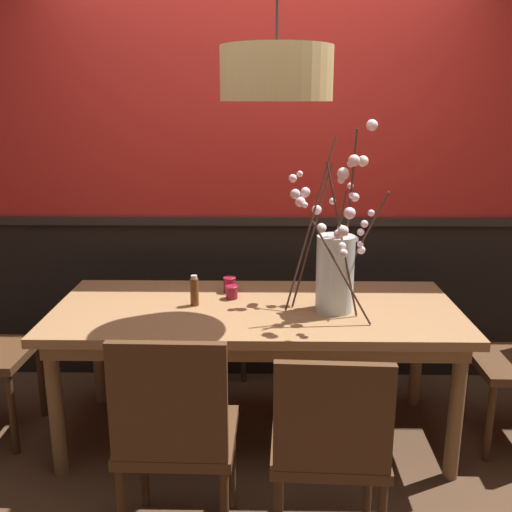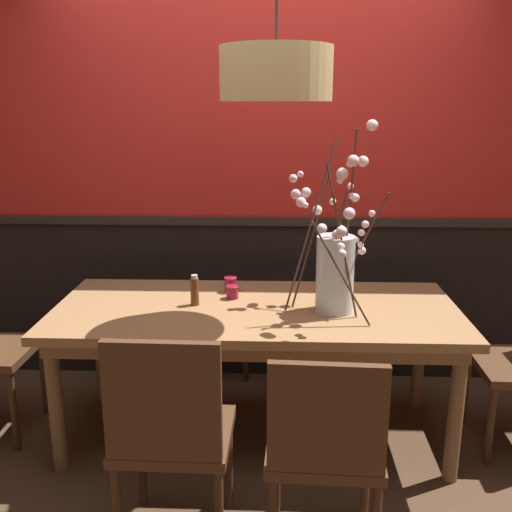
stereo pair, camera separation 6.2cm
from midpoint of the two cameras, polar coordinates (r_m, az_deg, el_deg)
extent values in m
plane|color=#4C3321|center=(3.32, -0.56, -17.11)|extent=(24.00, 24.00, 0.00)
cube|color=black|center=(3.81, -0.28, -4.21)|extent=(5.97, 0.12, 1.02)
cube|color=black|center=(3.67, -0.30, 3.59)|extent=(5.97, 0.14, 0.05)
cube|color=#B2231E|center=(3.61, -0.32, 18.32)|extent=(5.97, 0.12, 1.91)
cube|color=#997047|center=(3.00, -0.60, -5.41)|extent=(2.07, 0.90, 0.05)
cube|color=brown|center=(3.02, -0.59, -6.53)|extent=(1.96, 0.79, 0.08)
cylinder|color=brown|center=(3.01, -19.66, -14.00)|extent=(0.07, 0.07, 0.69)
cylinder|color=brown|center=(2.96, 18.47, -14.38)|extent=(0.07, 0.07, 0.69)
cylinder|color=brown|center=(3.62, -15.76, -8.67)|extent=(0.07, 0.07, 0.69)
cylinder|color=brown|center=(3.58, 15.08, -8.89)|extent=(0.07, 0.07, 0.69)
cube|color=#4C301C|center=(2.41, 6.32, -18.09)|extent=(0.46, 0.44, 0.04)
cube|color=#4C301C|center=(2.12, 6.73, -15.57)|extent=(0.42, 0.06, 0.42)
cylinder|color=#412917|center=(2.68, 1.63, -20.20)|extent=(0.04, 0.04, 0.43)
cylinder|color=#412917|center=(2.70, 10.33, -20.21)|extent=(0.04, 0.04, 0.43)
cube|color=#4C301C|center=(3.84, 5.07, -5.12)|extent=(0.44, 0.42, 0.04)
cube|color=#4C301C|center=(3.93, 4.79, -0.90)|extent=(0.40, 0.06, 0.44)
cylinder|color=#412917|center=(3.80, 8.05, -9.25)|extent=(0.04, 0.04, 0.43)
cylinder|color=#412917|center=(3.75, 2.63, -9.45)|extent=(0.04, 0.04, 0.43)
cylinder|color=#412917|center=(4.10, 7.15, -7.35)|extent=(0.04, 0.04, 0.43)
cylinder|color=#412917|center=(4.06, 2.15, -7.51)|extent=(0.04, 0.04, 0.43)
cube|color=#4C301C|center=(3.84, -4.29, -4.81)|extent=(0.44, 0.40, 0.04)
cube|color=#4C301C|center=(3.93, -4.06, -0.31)|extent=(0.41, 0.05, 0.49)
cylinder|color=#412917|center=(3.77, -1.72, -9.19)|extent=(0.04, 0.04, 0.44)
cylinder|color=#412917|center=(3.81, -7.30, -9.01)|extent=(0.04, 0.04, 0.44)
cylinder|color=#412917|center=(4.06, -1.35, -7.35)|extent=(0.04, 0.04, 0.44)
cylinder|color=#412917|center=(4.10, -6.52, -7.21)|extent=(0.04, 0.04, 0.44)
cube|color=#4C301C|center=(2.45, -8.33, -17.12)|extent=(0.46, 0.43, 0.04)
cube|color=#4C301C|center=(2.16, -9.51, -14.06)|extent=(0.43, 0.04, 0.46)
cylinder|color=#412917|center=(2.77, -11.65, -19.15)|extent=(0.04, 0.04, 0.44)
cylinder|color=#412917|center=(2.71, -3.09, -19.66)|extent=(0.04, 0.04, 0.44)
cylinder|color=#412917|center=(3.60, -20.85, -11.36)|extent=(0.04, 0.04, 0.45)
cylinder|color=#412917|center=(3.30, -23.34, -14.11)|extent=(0.04, 0.04, 0.45)
cylinder|color=#412917|center=(3.21, 21.44, -15.05)|extent=(0.04, 0.04, 0.42)
cylinder|color=#412917|center=(3.54, 19.29, -11.93)|extent=(0.04, 0.04, 0.42)
cylinder|color=silver|center=(2.91, 7.16, -1.73)|extent=(0.19, 0.19, 0.38)
cylinder|color=silver|center=(2.95, 7.07, -4.46)|extent=(0.17, 0.17, 0.08)
cylinder|color=#472D23|center=(2.97, 6.82, 0.07)|extent=(0.14, 0.10, 0.52)
sphere|color=white|center=(2.98, 5.40, 4.54)|extent=(0.05, 0.05, 0.05)
sphere|color=white|center=(2.98, 5.86, 2.73)|extent=(0.05, 0.05, 0.05)
sphere|color=#F9D5D1|center=(2.95, 6.40, 0.52)|extent=(0.04, 0.04, 0.04)
cylinder|color=#472D23|center=(2.85, 8.43, 3.34)|extent=(0.04, 0.16, 0.90)
sphere|color=silver|center=(2.82, 9.08, 5.72)|extent=(0.04, 0.04, 0.04)
sphere|color=#FBCAE7|center=(2.80, 8.78, 5.90)|extent=(0.03, 0.03, 0.03)
sphere|color=#FFD4D2|center=(2.81, 9.84, 9.18)|extent=(0.05, 0.05, 0.05)
sphere|color=#F3CAE4|center=(2.85, 8.64, 6.84)|extent=(0.03, 0.03, 0.03)
sphere|color=#FFD1D5|center=(2.80, 10.71, 12.53)|extent=(0.05, 0.05, 0.05)
cylinder|color=#472D23|center=(2.93, 4.79, 3.21)|extent=(0.26, 0.25, 0.85)
sphere|color=white|center=(2.94, 3.02, 7.64)|extent=(0.04, 0.04, 0.04)
sphere|color=silver|center=(2.94, 3.26, 6.11)|extent=(0.05, 0.05, 0.05)
sphere|color=white|center=(2.95, 4.24, 5.02)|extent=(0.03, 0.03, 0.03)
sphere|color=silver|center=(2.95, 3.73, 8.06)|extent=(0.03, 0.03, 0.03)
cylinder|color=#472D23|center=(2.73, 7.79, -1.70)|extent=(0.29, 0.08, 0.49)
sphere|color=#FBD6D7|center=(2.62, 7.79, 0.96)|extent=(0.04, 0.04, 0.04)
sphere|color=#FBCBE2|center=(2.54, 7.42, 2.14)|extent=(0.04, 0.04, 0.04)
sphere|color=white|center=(2.60, 7.93, 0.27)|extent=(0.04, 0.04, 0.04)
sphere|color=silver|center=(2.51, 7.88, 2.46)|extent=(0.05, 0.05, 0.05)
cylinder|color=#472D23|center=(2.88, 7.13, 0.45)|extent=(0.11, 0.03, 0.60)
sphere|color=#F7CBDA|center=(2.89, 7.40, 0.56)|extent=(0.03, 0.03, 0.03)
sphere|color=silver|center=(2.88, 7.73, 2.72)|extent=(0.04, 0.04, 0.04)
sphere|color=white|center=(2.89, 7.61, 0.84)|extent=(0.05, 0.05, 0.05)
sphere|color=silver|center=(2.88, 7.91, 0.21)|extent=(0.04, 0.04, 0.04)
sphere|color=silver|center=(2.89, 6.92, 5.36)|extent=(0.03, 0.03, 0.03)
cylinder|color=#472D23|center=(2.98, 4.93, 1.98)|extent=(0.21, 0.21, 0.71)
sphere|color=white|center=(2.98, 3.79, 5.32)|extent=(0.05, 0.05, 0.05)
sphere|color=silver|center=(3.01, 4.28, 6.28)|extent=(0.05, 0.05, 0.05)
sphere|color=silver|center=(3.01, 4.19, 6.13)|extent=(0.05, 0.05, 0.05)
cylinder|color=#472D23|center=(2.78, 7.83, 1.49)|extent=(0.18, 0.02, 0.75)
sphere|color=#F8CBDD|center=(2.74, 8.55, 4.19)|extent=(0.06, 0.06, 0.06)
sphere|color=silver|center=(2.65, 8.62, 8.95)|extent=(0.03, 0.03, 0.03)
sphere|color=#FACDD6|center=(2.64, 7.69, 7.41)|extent=(0.03, 0.03, 0.03)
sphere|color=#FFC7D0|center=(2.63, 8.94, 9.26)|extent=(0.05, 0.05, 0.05)
sphere|color=#FBD1CE|center=(2.64, 7.89, 8.03)|extent=(0.06, 0.06, 0.06)
cylinder|color=#472D23|center=(2.98, 9.53, 0.83)|extent=(0.23, 0.23, 0.60)
sphere|color=#F7CAE8|center=(3.01, 9.68, 2.33)|extent=(0.04, 0.04, 0.04)
sphere|color=#F8CCDC|center=(2.99, 9.72, 0.57)|extent=(0.04, 0.04, 0.04)
sphere|color=#F9D0DB|center=(3.02, 10.03, 3.13)|extent=(0.04, 0.04, 0.04)
sphere|color=#F4CEE2|center=(2.98, 10.68, 4.18)|extent=(0.03, 0.03, 0.03)
sphere|color=white|center=(2.97, 9.61, 1.15)|extent=(0.03, 0.03, 0.03)
sphere|color=white|center=(3.01, 9.19, 1.63)|extent=(0.03, 0.03, 0.03)
cylinder|color=maroon|center=(3.11, -2.99, -3.58)|extent=(0.06, 0.06, 0.07)
torus|color=#A81B37|center=(3.10, -3.00, -3.03)|extent=(0.07, 0.07, 0.01)
cylinder|color=silver|center=(3.11, -2.98, -3.77)|extent=(0.05, 0.05, 0.04)
cylinder|color=maroon|center=(3.21, -3.18, -2.83)|extent=(0.07, 0.07, 0.09)
torus|color=#A81B37|center=(3.20, -3.19, -2.17)|extent=(0.07, 0.07, 0.01)
cylinder|color=silver|center=(3.21, -3.18, -3.05)|extent=(0.05, 0.05, 0.04)
cylinder|color=brown|center=(3.01, -6.66, -3.55)|extent=(0.04, 0.04, 0.14)
cylinder|color=beige|center=(2.98, -6.71, -2.08)|extent=(0.03, 0.03, 0.02)
cylinder|color=tan|center=(2.72, 1.34, 17.47)|extent=(0.51, 0.51, 0.24)
sphere|color=#F9EAB7|center=(2.72, 1.34, 16.72)|extent=(0.14, 0.14, 0.14)
camera|label=1|loc=(0.03, -90.61, -0.16)|focal=40.67mm
camera|label=2|loc=(0.03, 89.39, 0.16)|focal=40.67mm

